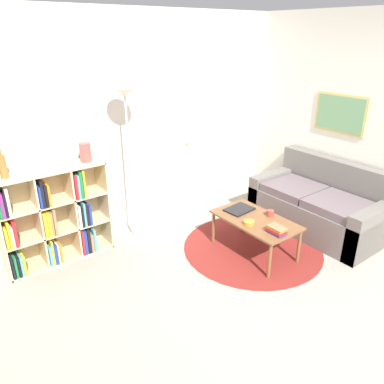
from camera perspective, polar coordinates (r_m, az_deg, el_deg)
name	(u,v)px	position (r m, az deg, el deg)	size (l,w,h in m)	color
ground_plane	(309,334)	(3.51, 17.43, -19.93)	(14.00, 14.00, 0.00)	gray
wall_back	(144,125)	(4.69, -7.39, 10.05)	(7.05, 0.11, 2.60)	silver
wall_right	(337,121)	(5.15, 21.16, 10.06)	(0.08, 5.61, 2.60)	silver
rug	(252,247)	(4.51, 9.17, -8.33)	(1.61, 1.61, 0.01)	maroon
bookshelf	(52,218)	(4.29, -20.52, -3.73)	(1.14, 0.34, 1.05)	beige
floor_lamp	(126,116)	(4.16, -9.99, 11.38)	(0.31, 0.31, 1.81)	#B7B7BC
couch	(320,207)	(5.04, 18.93, -2.13)	(0.84, 1.61, 0.86)	#66605B
coffee_table	(255,222)	(4.25, 9.62, -4.58)	(0.55, 0.96, 0.43)	brown
laptop	(239,209)	(4.39, 7.21, -2.64)	(0.34, 0.26, 0.02)	black
bowl	(249,223)	(4.09, 8.67, -4.66)	(0.12, 0.12, 0.04)	orange
book_stack_on_table	(277,230)	(3.96, 12.77, -5.65)	(0.13, 0.19, 0.08)	navy
cup	(270,213)	(4.31, 11.84, -3.18)	(0.08, 0.08, 0.07)	#A33D33
bottle_middle	(3,166)	(3.97, -26.89, 3.52)	(0.07, 0.07, 0.29)	olive
vase_on_shelf	(85,152)	(4.18, -15.95, 5.84)	(0.12, 0.12, 0.20)	#934C47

